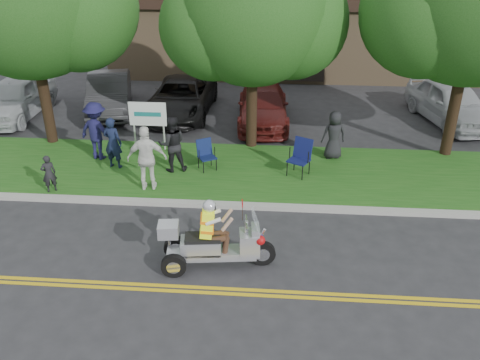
# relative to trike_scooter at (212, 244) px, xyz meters

# --- Properties ---
(ground) EXTENTS (120.00, 120.00, 0.00)m
(ground) POSITION_rel_trike_scooter_xyz_m (-0.01, -0.39, -0.60)
(ground) COLOR #28282B
(ground) RESTS_ON ground
(centerline_near) EXTENTS (60.00, 0.10, 0.01)m
(centerline_near) POSITION_rel_trike_scooter_xyz_m (-0.01, -0.97, -0.59)
(centerline_near) COLOR gold
(centerline_near) RESTS_ON ground
(centerline_far) EXTENTS (60.00, 0.10, 0.01)m
(centerline_far) POSITION_rel_trike_scooter_xyz_m (-0.01, -0.81, -0.59)
(centerline_far) COLOR gold
(centerline_far) RESTS_ON ground
(curb) EXTENTS (60.00, 0.25, 0.12)m
(curb) POSITION_rel_trike_scooter_xyz_m (-0.01, 2.66, -0.54)
(curb) COLOR #A8A89E
(curb) RESTS_ON ground
(grass_verge) EXTENTS (60.00, 4.00, 0.10)m
(grass_verge) POSITION_rel_trike_scooter_xyz_m (-0.01, 4.81, -0.54)
(grass_verge) COLOR #1A5316
(grass_verge) RESTS_ON ground
(commercial_building) EXTENTS (18.00, 8.20, 4.00)m
(commercial_building) POSITION_rel_trike_scooter_xyz_m (1.99, 18.59, 1.41)
(commercial_building) COLOR #9E7F5B
(commercial_building) RESTS_ON ground
(tree_mid) EXTENTS (5.88, 4.80, 7.05)m
(tree_mid) POSITION_rel_trike_scooter_xyz_m (0.54, 6.84, 3.84)
(tree_mid) COLOR #332114
(tree_mid) RESTS_ON ground
(business_sign) EXTENTS (1.25, 0.06, 1.75)m
(business_sign) POSITION_rel_trike_scooter_xyz_m (-2.91, 6.21, 0.66)
(business_sign) COLOR silver
(business_sign) RESTS_ON ground
(trike_scooter) EXTENTS (2.62, 0.93, 1.71)m
(trike_scooter) POSITION_rel_trike_scooter_xyz_m (0.00, 0.00, 0.00)
(trike_scooter) COLOR black
(trike_scooter) RESTS_ON ground
(lawn_chair_a) EXTENTS (0.81, 0.82, 1.12)m
(lawn_chair_a) POSITION_rel_trike_scooter_xyz_m (2.11, 4.71, 0.14)
(lawn_chair_a) COLOR black
(lawn_chair_a) RESTS_ON grass_verge
(lawn_chair_b) EXTENTS (0.69, 0.70, 0.94)m
(lawn_chair_b) POSITION_rel_trike_scooter_xyz_m (-0.82, 4.86, 0.04)
(lawn_chair_b) COLOR black
(lawn_chair_b) RESTS_ON grass_verge
(spectator_adult_left) EXTENTS (0.66, 0.50, 1.64)m
(spectator_adult_left) POSITION_rel_trike_scooter_xyz_m (-3.68, 4.73, 0.33)
(spectator_adult_left) COLOR #151D3A
(spectator_adult_left) RESTS_ON grass_verge
(spectator_adult_mid) EXTENTS (1.00, 0.88, 1.75)m
(spectator_adult_mid) POSITION_rel_trike_scooter_xyz_m (-1.81, 4.64, 0.38)
(spectator_adult_mid) COLOR black
(spectator_adult_mid) RESTS_ON grass_verge
(spectator_adult_right) EXTENTS (1.17, 0.60, 1.91)m
(spectator_adult_right) POSITION_rel_trike_scooter_xyz_m (-2.27, 3.40, 0.46)
(spectator_adult_right) COLOR white
(spectator_adult_right) RESTS_ON grass_verge
(spectator_chair_a) EXTENTS (1.38, 1.04, 1.89)m
(spectator_chair_a) POSITION_rel_trike_scooter_xyz_m (-4.38, 5.34, 0.45)
(spectator_chair_a) COLOR #1A1946
(spectator_chair_a) RESTS_ON grass_verge
(spectator_chair_b) EXTENTS (0.85, 0.63, 1.58)m
(spectator_chair_b) POSITION_rel_trike_scooter_xyz_m (3.19, 5.97, 0.29)
(spectator_chair_b) COLOR black
(spectator_chair_b) RESTS_ON grass_verge
(child_left) EXTENTS (0.49, 0.45, 1.11)m
(child_left) POSITION_rel_trike_scooter_xyz_m (-5.04, 3.01, 0.06)
(child_left) COLOR black
(child_left) RESTS_ON grass_verge
(parked_car_far_left) EXTENTS (1.92, 4.65, 1.58)m
(parked_car_far_left) POSITION_rel_trike_scooter_xyz_m (-9.01, 9.21, 0.19)
(parked_car_far_left) COLOR silver
(parked_car_far_left) RESTS_ON ground
(parked_car_left) EXTENTS (2.69, 4.86, 1.52)m
(parked_car_left) POSITION_rel_trike_scooter_xyz_m (-5.51, 10.14, 0.16)
(parked_car_left) COLOR #303032
(parked_car_left) RESTS_ON ground
(parked_car_mid) EXTENTS (2.43, 5.09, 1.40)m
(parked_car_mid) POSITION_rel_trike_scooter_xyz_m (-2.51, 10.01, 0.10)
(parked_car_mid) COLOR black
(parked_car_mid) RESTS_ON ground
(parked_car_right) EXTENTS (2.10, 4.73, 1.35)m
(parked_car_right) POSITION_rel_trike_scooter_xyz_m (0.79, 9.33, 0.08)
(parked_car_right) COLOR #571714
(parked_car_right) RESTS_ON ground
(parked_car_far_right) EXTENTS (2.95, 5.01, 1.60)m
(parked_car_far_right) POSITION_rel_trike_scooter_xyz_m (7.99, 9.91, 0.20)
(parked_car_far_right) COLOR #A7A9AE
(parked_car_far_right) RESTS_ON ground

